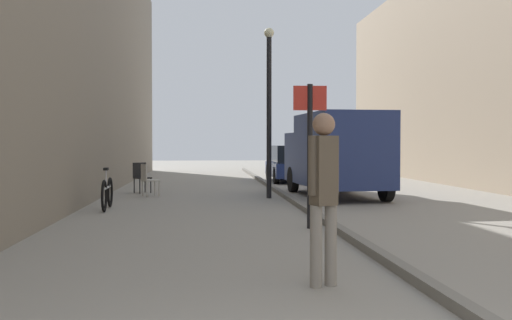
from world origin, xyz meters
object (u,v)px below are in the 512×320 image
object	(u,v)px
street_sign_post	(310,143)
lamp_post	(269,101)
cafe_chair_by_doorway	(148,178)
bicycle_leaning	(107,193)
parked_car	(292,164)
delivery_van	(336,152)
cafe_chair_near_window	(141,175)
pedestrian_main_foreground	(324,187)

from	to	relation	value
street_sign_post	lamp_post	bearing A→B (deg)	-86.90
cafe_chair_by_doorway	street_sign_post	bearing A→B (deg)	3.06
bicycle_leaning	cafe_chair_by_doorway	bearing A→B (deg)	77.73
street_sign_post	parked_car	bearing A→B (deg)	-94.77
delivery_van	bicycle_leaning	bearing A→B (deg)	-158.25
delivery_van	lamp_post	bearing A→B (deg)	-175.15
parked_car	cafe_chair_near_window	distance (m)	7.62
parked_car	lamp_post	world-z (taller)	lamp_post
parked_car	cafe_chair_by_doorway	xyz separation A→B (m)	(-5.20, -6.61, -0.17)
cafe_chair_near_window	cafe_chair_by_doorway	distance (m)	1.41
parked_car	street_sign_post	distance (m)	13.58
street_sign_post	delivery_van	bearing A→B (deg)	-104.23
street_sign_post	bicycle_leaning	world-z (taller)	street_sign_post
street_sign_post	lamp_post	size ratio (longest dim) A/B	0.55
bicycle_leaning	cafe_chair_by_doorway	size ratio (longest dim) A/B	1.88
street_sign_post	cafe_chair_by_doorway	bearing A→B (deg)	-60.41
pedestrian_main_foreground	cafe_chair_by_doorway	size ratio (longest dim) A/B	1.98
delivery_van	parked_car	size ratio (longest dim) A/B	1.22
pedestrian_main_foreground	parked_car	world-z (taller)	pedestrian_main_foreground
pedestrian_main_foreground	lamp_post	size ratio (longest dim) A/B	0.39
lamp_post	cafe_chair_near_window	world-z (taller)	lamp_post
bicycle_leaning	pedestrian_main_foreground	bearing A→B (deg)	-67.60
delivery_van	cafe_chair_by_doorway	distance (m)	5.48
delivery_van	pedestrian_main_foreground	bearing A→B (deg)	-107.06
lamp_post	bicycle_leaning	distance (m)	5.35
pedestrian_main_foreground	cafe_chair_by_doorway	bearing A→B (deg)	-97.20
street_sign_post	cafe_chair_by_doorway	xyz separation A→B (m)	(-3.50, 6.83, -1.00)
pedestrian_main_foreground	bicycle_leaning	bearing A→B (deg)	-87.57
street_sign_post	bicycle_leaning	size ratio (longest dim) A/B	1.47
pedestrian_main_foreground	lamp_post	world-z (taller)	lamp_post
parked_car	lamp_post	size ratio (longest dim) A/B	0.89
pedestrian_main_foreground	delivery_van	xyz separation A→B (m)	(2.54, 10.75, 0.20)
parked_car	street_sign_post	size ratio (longest dim) A/B	1.62
bicycle_leaning	cafe_chair_by_doorway	distance (m)	3.41
pedestrian_main_foreground	delivery_van	bearing A→B (deg)	-124.84
delivery_van	lamp_post	size ratio (longest dim) A/B	1.08
cafe_chair_by_doorway	parked_car	bearing A→B (deg)	117.71
pedestrian_main_foreground	street_sign_post	world-z (taller)	street_sign_post
lamp_post	cafe_chair_near_window	xyz separation A→B (m)	(-3.76, 2.13, -2.18)
lamp_post	bicycle_leaning	size ratio (longest dim) A/B	2.69
delivery_van	cafe_chair_by_doorway	size ratio (longest dim) A/B	5.46
parked_car	cafe_chair_near_window	size ratio (longest dim) A/B	4.48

